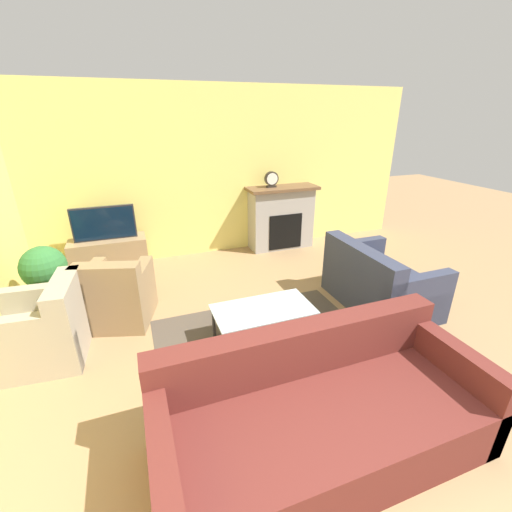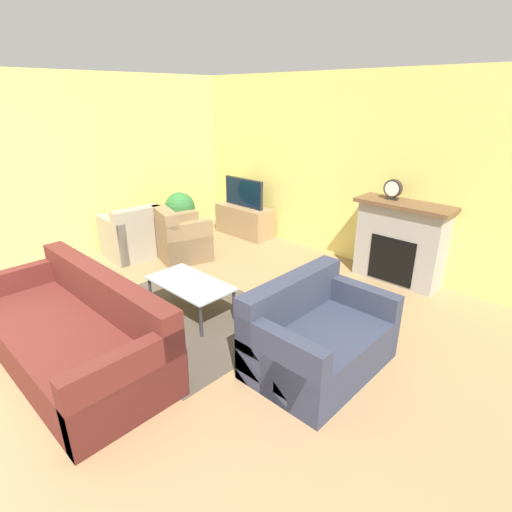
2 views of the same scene
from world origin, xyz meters
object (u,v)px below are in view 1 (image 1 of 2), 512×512
(tv, at_px, (104,223))
(couch_sectional, at_px, (321,415))
(armchair_accent, at_px, (118,298))
(potted_plant, at_px, (44,270))
(couch_loveseat, at_px, (378,284))
(mantel_clock, at_px, (271,179))
(armchair_by_window, at_px, (45,332))
(coffee_table, at_px, (263,312))

(tv, xyz_separation_m, couch_sectional, (1.48, -3.72, -0.50))
(armchair_accent, distance_m, potted_plant, 1.01)
(couch_loveseat, distance_m, mantel_clock, 2.54)
(armchair_by_window, distance_m, armchair_accent, 0.80)
(coffee_table, bearing_deg, potted_plant, 145.71)
(armchair_by_window, distance_m, mantel_clock, 3.92)
(couch_loveseat, bearing_deg, coffee_table, 97.04)
(tv, distance_m, armchair_accent, 1.56)
(couch_loveseat, height_order, potted_plant, potted_plant)
(couch_loveseat, bearing_deg, couch_sectional, 131.70)
(coffee_table, relative_size, potted_plant, 1.25)
(tv, height_order, armchair_accent, tv)
(armchair_by_window, bearing_deg, mantel_clock, 126.52)
(couch_loveseat, distance_m, potted_plant, 4.07)
(potted_plant, distance_m, mantel_clock, 3.56)
(armchair_by_window, xyz_separation_m, potted_plant, (-0.13, 1.04, 0.23))
(armchair_by_window, relative_size, potted_plant, 0.99)
(tv, height_order, potted_plant, tv)
(armchair_accent, xyz_separation_m, mantel_clock, (2.55, 1.58, 0.93))
(armchair_by_window, bearing_deg, potted_plant, -168.67)
(tv, bearing_deg, mantel_clock, 1.96)
(tv, distance_m, potted_plant, 1.15)
(mantel_clock, bearing_deg, couch_loveseat, -77.82)
(tv, height_order, couch_sectional, tv)
(armchair_accent, bearing_deg, couch_sectional, 137.98)
(couch_sectional, height_order, armchair_accent, same)
(couch_loveseat, xyz_separation_m, potted_plant, (-3.84, 1.31, 0.25))
(coffee_table, bearing_deg, armchair_by_window, 167.20)
(coffee_table, xyz_separation_m, potted_plant, (-2.22, 1.51, 0.18))
(armchair_accent, height_order, mantel_clock, mantel_clock)
(tv, xyz_separation_m, mantel_clock, (2.68, 0.09, 0.46))
(couch_loveseat, relative_size, coffee_table, 1.27)
(tv, bearing_deg, potted_plant, -126.72)
(armchair_accent, bearing_deg, potted_plant, -19.70)
(couch_loveseat, relative_size, potted_plant, 1.59)
(coffee_table, bearing_deg, couch_loveseat, 7.04)
(couch_sectional, bearing_deg, coffee_table, 86.83)
(couch_sectional, distance_m, couch_loveseat, 2.27)
(couch_loveseat, bearing_deg, tv, 55.13)
(couch_sectional, relative_size, armchair_by_window, 2.83)
(coffee_table, bearing_deg, armchair_accent, 146.98)
(couch_sectional, height_order, couch_loveseat, same)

